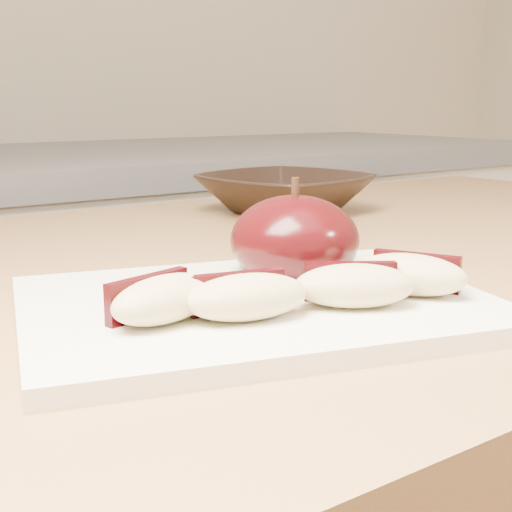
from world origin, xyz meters
TOP-DOWN VIEW (x-y plane):
  - cutting_board at (0.08, 0.36)m, footprint 0.32×0.27m
  - apple_half at (0.14, 0.40)m, footprint 0.10×0.10m
  - apple_wedge_a at (0.01, 0.35)m, footprint 0.07×0.05m
  - apple_wedge_b at (0.05, 0.33)m, footprint 0.07×0.05m
  - apple_wedge_c at (0.11, 0.31)m, footprint 0.08×0.06m
  - apple_wedge_d at (0.16, 0.31)m, footprint 0.06×0.08m
  - bowl at (0.34, 0.67)m, footprint 0.21×0.21m

SIDE VIEW (x-z plane):
  - cutting_board at x=0.08m, z-range 0.90..0.91m
  - bowl at x=0.34m, z-range 0.90..0.94m
  - apple_wedge_a at x=0.01m, z-range 0.91..0.94m
  - apple_wedge_b at x=0.05m, z-range 0.91..0.94m
  - apple_wedge_c at x=0.11m, z-range 0.91..0.94m
  - apple_wedge_d at x=0.16m, z-range 0.91..0.94m
  - apple_half at x=0.14m, z-range 0.90..0.97m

